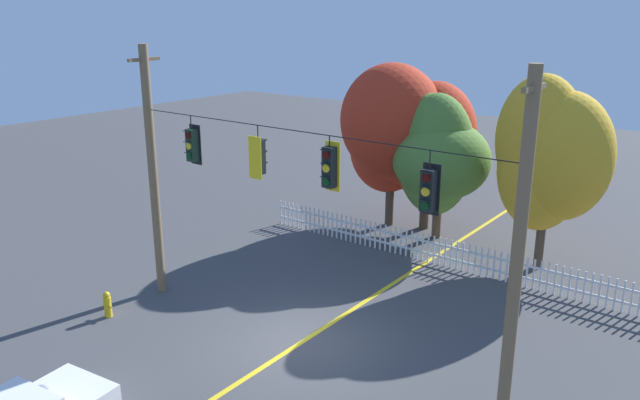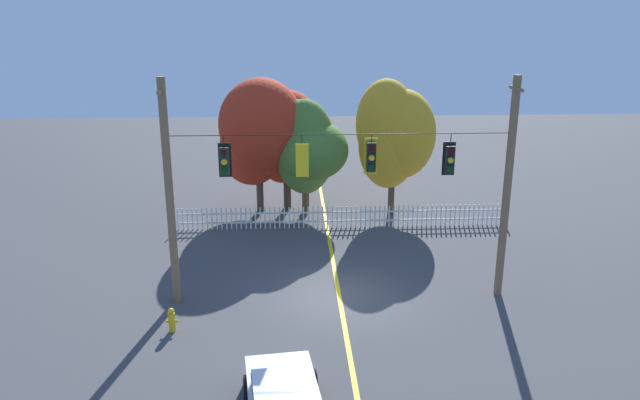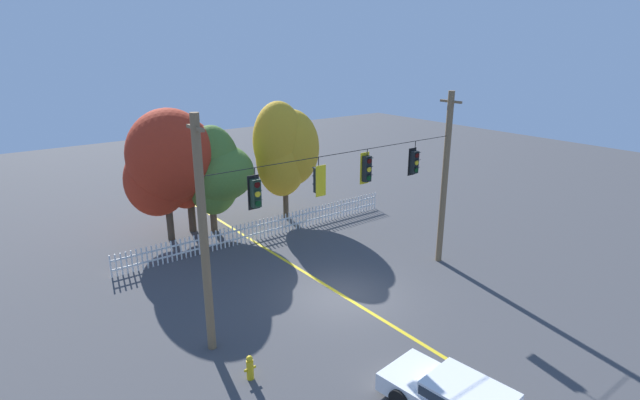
% 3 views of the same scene
% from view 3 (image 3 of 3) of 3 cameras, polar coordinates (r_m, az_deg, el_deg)
% --- Properties ---
extents(ground, '(80.00, 80.00, 0.00)m').
position_cam_3_polar(ground, '(20.09, 2.85, -11.18)').
color(ground, '#424244').
extents(lane_centerline_stripe, '(0.16, 36.00, 0.01)m').
position_cam_3_polar(lane_centerline_stripe, '(20.09, 2.85, -11.17)').
color(lane_centerline_stripe, gold).
rests_on(lane_centerline_stripe, ground).
extents(signal_support_span, '(11.80, 1.10, 7.83)m').
position_cam_3_polar(signal_support_span, '(18.50, 3.04, -0.29)').
color(signal_support_span, brown).
rests_on(signal_support_span, ground).
extents(traffic_signal_eastbound_side, '(0.43, 0.38, 1.44)m').
position_cam_3_polar(traffic_signal_eastbound_side, '(16.07, -7.54, 0.81)').
color(traffic_signal_eastbound_side, black).
extents(traffic_signal_northbound_secondary, '(0.43, 0.38, 1.40)m').
position_cam_3_polar(traffic_signal_northbound_secondary, '(17.41, -0.15, 2.34)').
color(traffic_signal_northbound_secondary, black).
extents(traffic_signal_northbound_primary, '(0.43, 0.38, 1.39)m').
position_cam_3_polar(traffic_signal_northbound_primary, '(18.84, 5.46, 3.65)').
color(traffic_signal_northbound_primary, black).
extents(traffic_signal_westbound_side, '(0.43, 0.38, 1.47)m').
position_cam_3_polar(traffic_signal_westbound_side, '(20.72, 10.92, 4.37)').
color(traffic_signal_westbound_side, black).
extents(white_picket_fence, '(15.67, 0.06, 1.05)m').
position_cam_3_polar(white_picket_fence, '(25.81, -6.34, -3.24)').
color(white_picket_fence, white).
rests_on(white_picket_fence, ground).
extents(autumn_maple_near_fence, '(4.39, 4.52, 6.82)m').
position_cam_3_polar(autumn_maple_near_fence, '(25.56, -17.38, 4.08)').
color(autumn_maple_near_fence, '#473828').
rests_on(autumn_maple_near_fence, ground).
extents(autumn_maple_mid, '(3.44, 3.45, 6.09)m').
position_cam_3_polar(autumn_maple_mid, '(26.59, -15.48, 4.43)').
color(autumn_maple_mid, '#473828').
rests_on(autumn_maple_mid, ground).
extents(autumn_oak_far_east, '(3.95, 3.69, 5.82)m').
position_cam_3_polar(autumn_oak_far_east, '(25.96, -12.33, 3.51)').
color(autumn_oak_far_east, brown).
rests_on(autumn_oak_far_east, ground).
extents(autumn_maple_far_west, '(3.93, 3.10, 6.79)m').
position_cam_3_polar(autumn_maple_far_west, '(27.69, -4.17, 5.94)').
color(autumn_maple_far_west, '#473828').
rests_on(autumn_maple_far_west, ground).
extents(fire_hydrant, '(0.38, 0.22, 0.81)m').
position_cam_3_polar(fire_hydrant, '(15.71, -8.17, -18.78)').
color(fire_hydrant, gold).
rests_on(fire_hydrant, ground).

